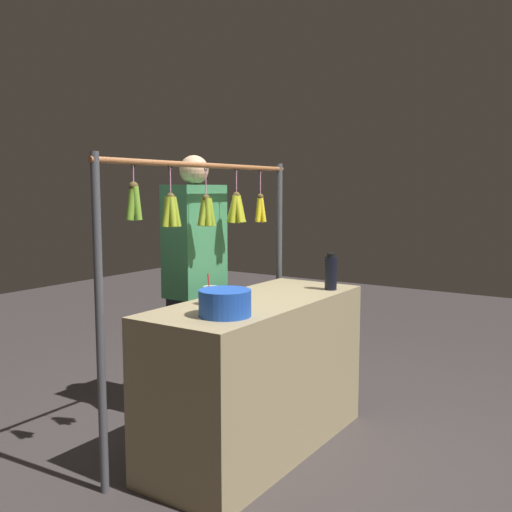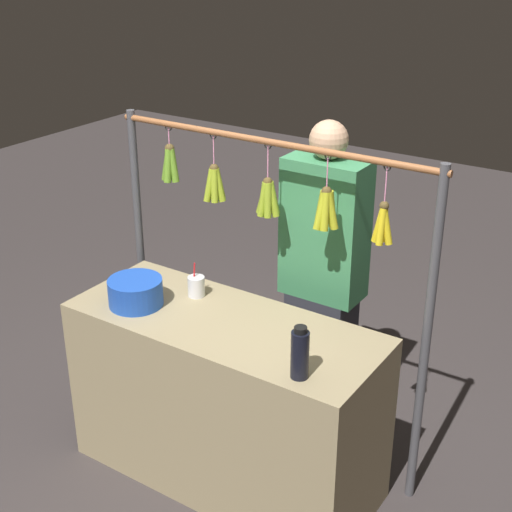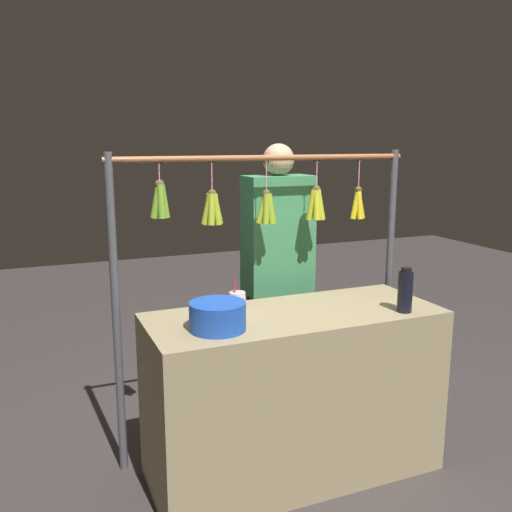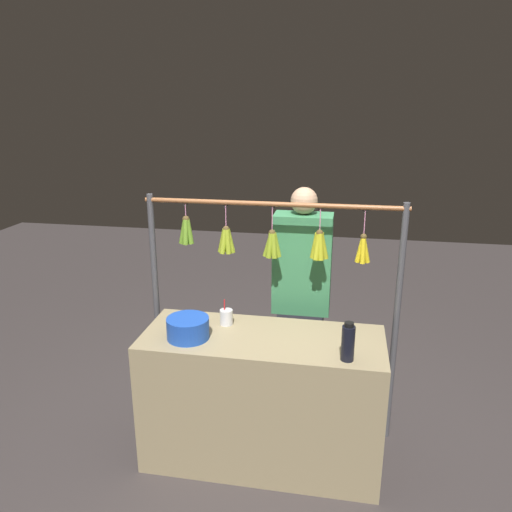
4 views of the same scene
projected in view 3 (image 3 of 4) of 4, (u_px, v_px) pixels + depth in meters
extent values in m
plane|color=#3C3635|center=(293.00, 470.00, 3.10)|extent=(12.00, 12.00, 0.00)
cube|color=tan|center=(294.00, 393.00, 3.01)|extent=(1.56, 0.63, 0.91)
cylinder|color=#4C4C51|center=(388.00, 287.00, 3.59)|extent=(0.04, 0.04, 1.74)
cylinder|color=#4C4C51|center=(116.00, 319.00, 2.94)|extent=(0.04, 0.04, 1.74)
cylinder|color=#9E6038|center=(266.00, 158.00, 3.10)|extent=(1.79, 0.03, 0.03)
torus|color=black|center=(360.00, 160.00, 3.33)|extent=(0.04, 0.01, 0.04)
cylinder|color=pink|center=(359.00, 175.00, 3.35)|extent=(0.01, 0.01, 0.18)
sphere|color=brown|center=(358.00, 190.00, 3.37)|extent=(0.04, 0.04, 0.04)
cylinder|color=yellow|center=(356.00, 204.00, 3.38)|extent=(0.07, 0.03, 0.18)
cylinder|color=yellow|center=(359.00, 205.00, 3.37)|extent=(0.03, 0.06, 0.18)
cylinder|color=yellow|center=(360.00, 204.00, 3.39)|extent=(0.07, 0.03, 0.18)
cylinder|color=yellow|center=(356.00, 204.00, 3.40)|extent=(0.03, 0.06, 0.18)
torus|color=black|center=(317.00, 160.00, 3.22)|extent=(0.04, 0.01, 0.04)
cylinder|color=pink|center=(317.00, 175.00, 3.24)|extent=(0.01, 0.01, 0.17)
sphere|color=brown|center=(316.00, 189.00, 3.26)|extent=(0.05, 0.05, 0.05)
cylinder|color=gold|center=(312.00, 205.00, 3.27)|extent=(0.07, 0.04, 0.18)
cylinder|color=gold|center=(317.00, 205.00, 3.25)|extent=(0.05, 0.08, 0.19)
cylinder|color=gold|center=(320.00, 205.00, 3.26)|extent=(0.05, 0.07, 0.19)
cylinder|color=gold|center=(320.00, 204.00, 3.29)|extent=(0.08, 0.04, 0.18)
cylinder|color=gold|center=(317.00, 204.00, 3.30)|extent=(0.05, 0.05, 0.18)
cylinder|color=gold|center=(312.00, 204.00, 3.29)|extent=(0.06, 0.07, 0.19)
torus|color=black|center=(267.00, 161.00, 3.10)|extent=(0.04, 0.01, 0.04)
cylinder|color=pink|center=(267.00, 178.00, 3.12)|extent=(0.01, 0.01, 0.18)
sphere|color=brown|center=(267.00, 194.00, 3.14)|extent=(0.05, 0.05, 0.05)
cylinder|color=#92AE28|center=(262.00, 209.00, 3.15)|extent=(0.08, 0.04, 0.17)
cylinder|color=#92AE28|center=(266.00, 209.00, 3.13)|extent=(0.05, 0.06, 0.18)
cylinder|color=#92AE28|center=(271.00, 209.00, 3.14)|extent=(0.05, 0.06, 0.18)
cylinder|color=#92AE28|center=(271.00, 208.00, 3.17)|extent=(0.07, 0.04, 0.17)
cylinder|color=#92AE28|center=(268.00, 208.00, 3.18)|extent=(0.06, 0.07, 0.18)
cylinder|color=#92AE28|center=(263.00, 208.00, 3.18)|extent=(0.05, 0.06, 0.18)
torus|color=black|center=(212.00, 162.00, 2.98)|extent=(0.04, 0.01, 0.04)
cylinder|color=pink|center=(212.00, 178.00, 3.00)|extent=(0.01, 0.01, 0.17)
sphere|color=brown|center=(212.00, 194.00, 3.02)|extent=(0.05, 0.05, 0.05)
cylinder|color=#9AB127|center=(208.00, 209.00, 3.03)|extent=(0.07, 0.04, 0.17)
cylinder|color=#9AB127|center=(212.00, 210.00, 3.01)|extent=(0.05, 0.07, 0.18)
cylinder|color=#9AB127|center=(216.00, 209.00, 3.02)|extent=(0.05, 0.06, 0.18)
cylinder|color=#9AB127|center=(217.00, 209.00, 3.05)|extent=(0.07, 0.04, 0.17)
cylinder|color=#9AB127|center=(213.00, 209.00, 3.06)|extent=(0.05, 0.07, 0.18)
cylinder|color=#9AB127|center=(208.00, 209.00, 3.05)|extent=(0.05, 0.05, 0.17)
torus|color=black|center=(159.00, 163.00, 2.87)|extent=(0.04, 0.01, 0.04)
cylinder|color=pink|center=(159.00, 174.00, 2.89)|extent=(0.01, 0.01, 0.11)
sphere|color=brown|center=(160.00, 184.00, 2.90)|extent=(0.05, 0.05, 0.05)
cylinder|color=#6DA22C|center=(157.00, 202.00, 2.91)|extent=(0.07, 0.04, 0.18)
cylinder|color=#6DA22C|center=(161.00, 202.00, 2.90)|extent=(0.04, 0.06, 0.18)
cylinder|color=#6DA22C|center=(164.00, 201.00, 2.92)|extent=(0.06, 0.04, 0.18)
cylinder|color=#6DA22C|center=(159.00, 201.00, 2.93)|extent=(0.04, 0.07, 0.18)
cylinder|color=black|center=(405.00, 292.00, 2.91)|extent=(0.08, 0.08, 0.21)
cylinder|color=black|center=(406.00, 270.00, 2.89)|extent=(0.05, 0.05, 0.02)
cylinder|color=blue|center=(218.00, 316.00, 2.64)|extent=(0.27, 0.27, 0.14)
cylinder|color=silver|center=(237.00, 302.00, 2.93)|extent=(0.09, 0.09, 0.10)
cylinder|color=red|center=(235.00, 295.00, 2.92)|extent=(0.01, 0.03, 0.18)
cube|color=#2D2D38|center=(277.00, 354.00, 3.66)|extent=(0.34, 0.23, 0.85)
cube|color=#3F8C59|center=(278.00, 235.00, 3.50)|extent=(0.42, 0.23, 0.74)
sphere|color=tan|center=(278.00, 160.00, 3.40)|extent=(0.19, 0.19, 0.19)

